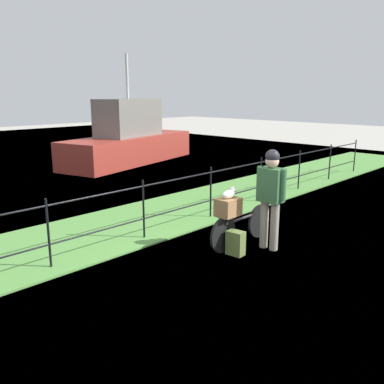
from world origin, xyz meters
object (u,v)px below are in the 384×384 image
object	(u,v)px
bicycle_main	(241,227)
wooden_crate	(228,207)
cyclist_person	(271,191)
terrier_dog	(229,193)
backpack_on_paving	(236,243)
moored_boat_mid	(129,140)

from	to	relation	value
bicycle_main	wooden_crate	world-z (taller)	wooden_crate
cyclist_person	terrier_dog	bearing A→B (deg)	140.11
wooden_crate	terrier_dog	distance (m)	0.23
bicycle_main	backpack_on_paving	bearing A→B (deg)	-152.96
bicycle_main	cyclist_person	bearing A→B (deg)	-68.22
cyclist_person	moored_boat_mid	size ratio (longest dim) A/B	0.27
cyclist_person	moored_boat_mid	bearing A→B (deg)	66.14
backpack_on_paving	moored_boat_mid	distance (m)	9.75
cyclist_person	moored_boat_mid	world-z (taller)	moored_boat_mid
bicycle_main	cyclist_person	size ratio (longest dim) A/B	0.97
terrier_dog	backpack_on_paving	bearing A→B (deg)	-110.92
wooden_crate	terrier_dog	size ratio (longest dim) A/B	1.24
moored_boat_mid	wooden_crate	bearing A→B (deg)	-117.99
wooden_crate	moored_boat_mid	world-z (taller)	moored_boat_mid
terrier_dog	moored_boat_mid	xyz separation A→B (m)	(4.44, 8.40, -0.12)
bicycle_main	terrier_dog	world-z (taller)	terrier_dog
bicycle_main	backpack_on_paving	xyz separation A→B (m)	(-0.43, -0.22, -0.12)
moored_boat_mid	backpack_on_paving	bearing A→B (deg)	-117.69
wooden_crate	moored_boat_mid	distance (m)	9.51
cyclist_person	moored_boat_mid	distance (m)	9.67
wooden_crate	backpack_on_paving	size ratio (longest dim) A/B	0.98
bicycle_main	moored_boat_mid	world-z (taller)	moored_boat_mid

